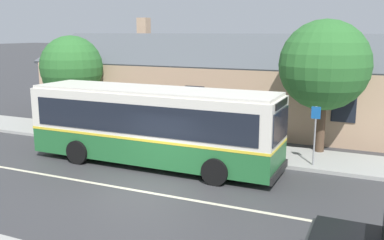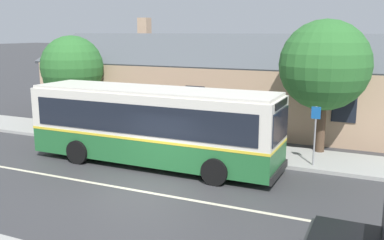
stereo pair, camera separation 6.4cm
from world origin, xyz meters
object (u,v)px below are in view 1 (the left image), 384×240
transit_bus (153,124)px  bench_by_building (73,125)px  street_tree_primary (325,65)px  bus_stop_sign (315,129)px  street_tree_secondary (70,69)px

transit_bus → bench_by_building: size_ratio=5.77×
bench_by_building → street_tree_primary: street_tree_primary is taller
bench_by_building → bus_stop_sign: 12.51m
street_tree_secondary → bus_stop_sign: 14.43m
street_tree_primary → street_tree_secondary: bearing=178.9°
street_tree_secondary → bus_stop_sign: bearing=-9.9°
transit_bus → bench_by_building: transit_bus is taller
bench_by_building → street_tree_secondary: (-1.66, 1.94, 2.73)m
street_tree_primary → street_tree_secondary: street_tree_primary is taller
transit_bus → bus_stop_sign: size_ratio=4.42×
transit_bus → street_tree_secondary: street_tree_secondary is taller
transit_bus → street_tree_primary: bearing=35.1°
street_tree_primary → bench_by_building: bearing=-172.3°
street_tree_secondary → bus_stop_sign: street_tree_secondary is taller
bench_by_building → bus_stop_sign: size_ratio=0.77×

